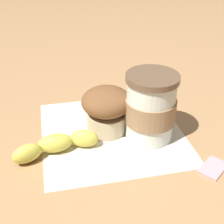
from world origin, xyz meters
TOP-DOWN VIEW (x-y plane):
  - ground_plane at (0.00, 0.00)m, footprint 3.00×3.00m
  - paper_napkin at (0.00, 0.00)m, footprint 0.31×0.31m
  - coffee_cup at (-0.06, 0.04)m, footprint 0.09×0.09m
  - muffin at (0.01, -0.01)m, footprint 0.09×0.09m
  - banana at (0.11, 0.01)m, footprint 0.15×0.05m
  - sugar_packet at (-0.11, 0.16)m, footprint 0.06×0.05m

SIDE VIEW (x-z plane):
  - ground_plane at x=0.00m, z-range 0.00..0.00m
  - paper_napkin at x=0.00m, z-range 0.00..0.00m
  - sugar_packet at x=-0.11m, z-range 0.00..0.01m
  - banana at x=0.11m, z-range 0.00..0.03m
  - muffin at x=0.01m, z-range 0.01..0.09m
  - coffee_cup at x=-0.06m, z-range 0.00..0.12m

